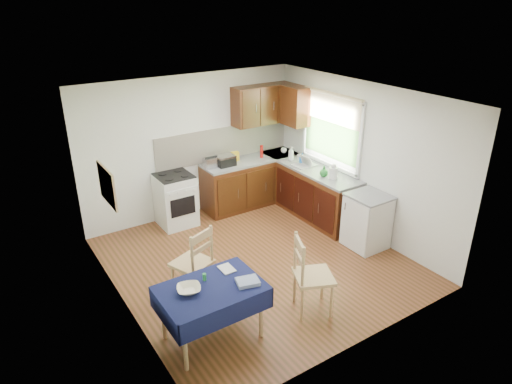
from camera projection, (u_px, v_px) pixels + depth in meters
floor at (257, 261)px, 6.90m from camera, size 4.20×4.20×0.00m
ceiling at (257, 96)px, 5.89m from camera, size 4.00×4.20×0.02m
wall_back at (192, 146)px, 8.00m from camera, size 4.00×0.02×2.50m
wall_front at (367, 251)px, 4.78m from camera, size 4.00×0.02×2.50m
wall_left at (116, 222)px, 5.39m from camera, size 0.02×4.20×2.50m
wall_right at (360, 159)px, 7.39m from camera, size 0.02×4.20×2.50m
base_cabinets at (281, 188)px, 8.36m from camera, size 1.90×2.30×0.86m
worktop_back at (251, 160)px, 8.44m from camera, size 1.90×0.60×0.04m
worktop_right at (319, 172)px, 7.89m from camera, size 0.60×1.70×0.04m
worktop_corner at (280, 154)px, 8.77m from camera, size 0.60×0.60×0.04m
splashback at (224, 143)px, 8.33m from camera, size 2.70×0.02×0.60m
upper_cabinets at (273, 105)px, 8.29m from camera, size 1.20×0.85×0.70m
stove at (176, 200)px, 7.83m from camera, size 0.60×0.61×0.92m
window at (331, 126)px, 7.75m from camera, size 0.04×1.48×1.26m
fridge at (367, 221)px, 7.15m from camera, size 0.58×0.60×0.89m
corkboard at (107, 186)px, 5.49m from camera, size 0.04×0.62×0.47m
dining_table at (211, 295)px, 5.15m from camera, size 1.17×0.79×0.70m
chair_far at (195, 261)px, 5.92m from camera, size 0.58×0.58×1.02m
chair_near at (310, 273)px, 5.63m from camera, size 0.61×0.61×1.05m
toaster at (211, 163)px, 7.97m from camera, size 0.27×0.17×0.21m
sandwich_press at (225, 160)px, 8.09m from camera, size 0.32×0.28×0.19m
sauce_bottle at (262, 151)px, 8.45m from camera, size 0.05×0.05×0.24m
yellow_packet at (235, 156)px, 8.31m from camera, size 0.13×0.09×0.17m
dish_rack at (304, 164)px, 8.10m from camera, size 0.40×0.31×0.19m
kettle at (333, 172)px, 7.53m from camera, size 0.15×0.15×0.25m
cup at (284, 150)px, 8.74m from camera, size 0.15×0.15×0.09m
soap_bottle_a at (291, 154)px, 8.31m from camera, size 0.14×0.14×0.26m
soap_bottle_b at (302, 158)px, 8.18m from camera, size 0.12×0.12×0.19m
soap_bottle_c at (324, 171)px, 7.61m from camera, size 0.16×0.16×0.18m
plate_bowl at (189, 289)px, 5.02m from camera, size 0.33×0.33×0.06m
book at (221, 271)px, 5.40m from camera, size 0.16×0.22×0.02m
spice_jar at (204, 277)px, 5.22m from camera, size 0.04×0.04×0.09m
tea_towel at (248, 282)px, 5.17m from camera, size 0.29×0.26×0.05m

